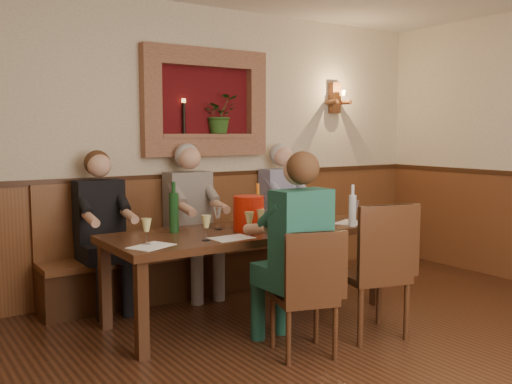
% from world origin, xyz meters
% --- Properties ---
extents(room_shell, '(6.04, 6.04, 2.82)m').
position_xyz_m(room_shell, '(0.00, 0.00, 1.89)').
color(room_shell, '#C4B194').
rests_on(room_shell, ground).
extents(wainscoting, '(6.02, 6.02, 1.15)m').
position_xyz_m(wainscoting, '(0.00, -0.00, 0.59)').
color(wainscoting, brown).
rests_on(wainscoting, ground).
extents(wall_niche, '(1.36, 0.30, 1.06)m').
position_xyz_m(wall_niche, '(0.24, 2.94, 1.81)').
color(wall_niche, '#4E0B0F').
rests_on(wall_niche, ground).
extents(wall_sconce, '(0.25, 0.20, 0.35)m').
position_xyz_m(wall_sconce, '(1.90, 2.93, 1.94)').
color(wall_sconce, brown).
rests_on(wall_sconce, ground).
extents(dining_table, '(2.40, 0.90, 0.75)m').
position_xyz_m(dining_table, '(0.00, 1.85, 0.68)').
color(dining_table, '#391F11').
rests_on(dining_table, ground).
extents(bench, '(3.00, 0.45, 1.11)m').
position_xyz_m(bench, '(0.00, 2.79, 0.33)').
color(bench, '#381E0F').
rests_on(bench, ground).
extents(chair_near_left, '(0.50, 0.50, 0.90)m').
position_xyz_m(chair_near_left, '(-0.14, 0.93, 0.26)').
color(chair_near_left, '#391F11').
rests_on(chair_near_left, ground).
extents(chair_near_right, '(0.56, 0.56, 1.03)m').
position_xyz_m(chair_near_right, '(0.53, 0.94, 0.30)').
color(chair_near_right, '#391F11').
rests_on(chair_near_right, ground).
extents(person_bench_left, '(0.41, 0.50, 1.40)m').
position_xyz_m(person_bench_left, '(-0.97, 2.69, 0.58)').
color(person_bench_left, black).
rests_on(person_bench_left, ground).
extents(person_bench_mid, '(0.43, 0.53, 1.45)m').
position_xyz_m(person_bench_mid, '(-0.10, 2.69, 0.60)').
color(person_bench_mid, '#5E5856').
rests_on(person_bench_mid, ground).
extents(person_bench_right, '(0.43, 0.52, 1.44)m').
position_xyz_m(person_bench_right, '(1.00, 2.69, 0.60)').
color(person_bench_right, navy).
rests_on(person_bench_right, ground).
extents(person_chair_front, '(0.42, 0.52, 1.43)m').
position_xyz_m(person_chair_front, '(-0.14, 1.07, 0.59)').
color(person_chair_front, '#163B4F').
rests_on(person_chair_front, ground).
extents(spittoon_bucket, '(0.31, 0.31, 0.29)m').
position_xyz_m(spittoon_bucket, '(-0.06, 1.78, 0.89)').
color(spittoon_bucket, red).
rests_on(spittoon_bucket, dining_table).
extents(wine_bottle_green_a, '(0.07, 0.07, 0.37)m').
position_xyz_m(wine_bottle_green_a, '(0.11, 1.89, 0.90)').
color(wine_bottle_green_a, '#19471E').
rests_on(wine_bottle_green_a, dining_table).
extents(wine_bottle_green_b, '(0.10, 0.10, 0.41)m').
position_xyz_m(wine_bottle_green_b, '(-0.60, 2.04, 0.92)').
color(wine_bottle_green_b, '#19471E').
rests_on(wine_bottle_green_b, dining_table).
extents(water_bottle, '(0.07, 0.07, 0.36)m').
position_xyz_m(water_bottle, '(0.81, 1.48, 0.89)').
color(water_bottle, silver).
rests_on(water_bottle, dining_table).
extents(tasting_sheet_a, '(0.37, 0.33, 0.00)m').
position_xyz_m(tasting_sheet_a, '(-0.98, 1.62, 0.75)').
color(tasting_sheet_a, white).
rests_on(tasting_sheet_a, dining_table).
extents(tasting_sheet_b, '(0.29, 0.21, 0.00)m').
position_xyz_m(tasting_sheet_b, '(0.19, 1.80, 0.75)').
color(tasting_sheet_b, white).
rests_on(tasting_sheet_b, dining_table).
extents(tasting_sheet_c, '(0.37, 0.32, 0.00)m').
position_xyz_m(tasting_sheet_c, '(0.93, 1.62, 0.75)').
color(tasting_sheet_c, white).
rests_on(tasting_sheet_c, dining_table).
extents(tasting_sheet_d, '(0.32, 0.23, 0.00)m').
position_xyz_m(tasting_sheet_d, '(-0.34, 1.57, 0.75)').
color(tasting_sheet_d, white).
rests_on(tasting_sheet_d, dining_table).
extents(wine_glass_0, '(0.08, 0.08, 0.19)m').
position_xyz_m(wine_glass_0, '(0.19, 1.99, 0.85)').
color(wine_glass_0, '#D8D381').
rests_on(wine_glass_0, dining_table).
extents(wine_glass_1, '(0.08, 0.08, 0.19)m').
position_xyz_m(wine_glass_1, '(-0.02, 1.65, 0.85)').
color(wine_glass_1, '#D8D381').
rests_on(wine_glass_1, dining_table).
extents(wine_glass_2, '(0.08, 0.08, 0.19)m').
position_xyz_m(wine_glass_2, '(-0.98, 1.69, 0.85)').
color(wine_glass_2, '#D8D381').
rests_on(wine_glass_2, dining_table).
extents(wine_glass_3, '(0.08, 0.08, 0.19)m').
position_xyz_m(wine_glass_3, '(1.01, 1.65, 0.85)').
color(wine_glass_3, white).
rests_on(wine_glass_3, dining_table).
extents(wine_glass_4, '(0.08, 0.08, 0.19)m').
position_xyz_m(wine_glass_4, '(-0.55, 1.59, 0.85)').
color(wine_glass_4, '#D8D381').
rests_on(wine_glass_4, dining_table).
extents(wine_glass_5, '(0.08, 0.08, 0.19)m').
position_xyz_m(wine_glass_5, '(0.49, 1.66, 0.85)').
color(wine_glass_5, white).
rests_on(wine_glass_5, dining_table).
extents(wine_glass_6, '(0.08, 0.08, 0.19)m').
position_xyz_m(wine_glass_6, '(-0.23, 1.97, 0.85)').
color(wine_glass_6, white).
rests_on(wine_glass_6, dining_table).
extents(wine_glass_7, '(0.08, 0.08, 0.19)m').
position_xyz_m(wine_glass_7, '(0.68, 1.93, 0.85)').
color(wine_glass_7, '#D8D381').
rests_on(wine_glass_7, dining_table).
extents(wine_glass_8, '(0.08, 0.08, 0.19)m').
position_xyz_m(wine_glass_8, '(-0.18, 1.57, 0.85)').
color(wine_glass_8, '#D8D381').
rests_on(wine_glass_8, dining_table).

